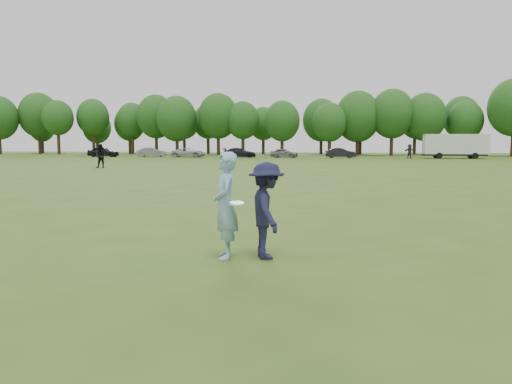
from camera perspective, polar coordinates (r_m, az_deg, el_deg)
ground at (r=8.92m, az=2.30°, el=-7.78°), size 200.00×200.00×0.00m
thrower at (r=8.92m, az=-3.52°, el=-1.54°), size 0.64×0.80×1.91m
defender at (r=8.93m, az=1.21°, el=-2.10°), size 1.00×1.28×1.74m
player_far_a at (r=43.05m, az=-17.30°, el=3.96°), size 1.04×0.86×1.98m
player_far_d at (r=68.87m, az=17.16°, el=4.47°), size 1.84×1.28×1.91m
car_a at (r=76.39m, az=-17.05°, el=4.41°), size 4.58×2.24×1.50m
car_b at (r=74.74m, az=-11.87°, el=4.46°), size 4.30×1.98×1.37m
car_c at (r=72.38m, az=-7.72°, el=4.48°), size 4.80×2.34×1.31m
car_d at (r=70.81m, az=-1.89°, el=4.51°), size 4.73×2.17×1.34m
car_e at (r=69.42m, az=3.25°, el=4.47°), size 3.98×1.94×1.31m
car_f at (r=69.11m, az=9.65°, el=4.42°), size 4.30×1.92×1.37m
field_cone at (r=51.34m, az=26.16°, el=2.93°), size 0.28×0.28×0.30m
disc_in_play at (r=8.67m, az=-2.22°, el=-1.29°), size 0.33×0.33×0.07m
cargo_trailer at (r=70.99m, az=21.83°, el=5.01°), size 9.00×2.75×3.20m
treeline at (r=85.61m, az=11.52°, el=8.34°), size 130.35×18.39×11.74m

